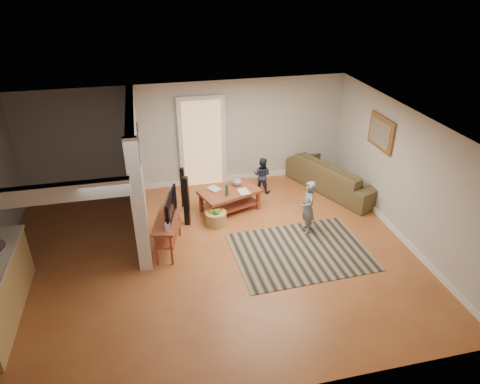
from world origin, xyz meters
name	(u,v)px	position (x,y,z in m)	size (l,w,h in m)	color
ground	(212,256)	(0.00, 0.00, 0.00)	(7.50, 7.50, 0.00)	brown
room_shell	(145,182)	(-1.07, 0.43, 1.46)	(7.54, 6.02, 2.52)	#BAB7B2
area_rug	(301,251)	(1.66, -0.24, 0.01)	(2.51, 1.83, 0.01)	black
sofa	(334,189)	(3.30, 1.95, 0.00)	(2.45, 0.96, 0.72)	#3F351F
coffee_table	(230,194)	(0.68, 1.57, 0.38)	(1.41, 1.09, 0.74)	maroon
tv_console	(168,222)	(-0.74, 0.39, 0.62)	(0.65, 1.14, 0.93)	maroon
speaker_left	(186,201)	(-0.31, 1.20, 0.54)	(0.11, 0.11, 1.09)	black
speaker_right	(183,187)	(-0.30, 1.96, 0.46)	(0.09, 0.09, 0.93)	black
toy_basket	(216,217)	(0.27, 1.06, 0.16)	(0.44, 0.44, 0.39)	#A48B47
child	(306,231)	(2.00, 0.40, 0.00)	(0.41, 0.27, 1.12)	slate
toddler	(262,191)	(1.57, 2.23, 0.00)	(0.42, 0.33, 0.86)	#1E2540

